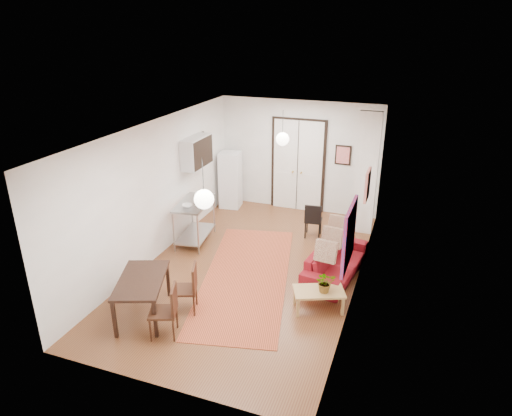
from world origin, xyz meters
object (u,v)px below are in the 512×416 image
(sofa, at_px, (336,262))
(dining_table, at_px, (142,283))
(coffee_table, at_px, (319,293))
(dining_chair_far, at_px, (165,305))
(kitchen_counter, at_px, (194,216))
(dining_chair_near, at_px, (186,283))
(black_side_chair, at_px, (314,216))
(fridge, at_px, (230,180))

(sofa, height_order, dining_table, dining_table)
(sofa, bearing_deg, coffee_table, -174.27)
(sofa, distance_m, dining_chair_far, 3.54)
(kitchen_counter, distance_m, dining_table, 2.90)
(coffee_table, relative_size, dining_table, 0.67)
(dining_table, xyz_separation_m, dining_chair_near, (0.60, 0.44, -0.12))
(kitchen_counter, xyz_separation_m, dining_chair_far, (1.07, -3.12, -0.13))
(coffee_table, distance_m, black_side_chair, 3.05)
(coffee_table, height_order, dining_chair_near, dining_chair_near)
(fridge, xyz_separation_m, black_side_chair, (2.56, -1.01, -0.27))
(kitchen_counter, xyz_separation_m, dining_table, (0.47, -2.86, -0.00))
(coffee_table, distance_m, dining_chair_far, 2.62)
(dining_chair_near, xyz_separation_m, black_side_chair, (1.40, 3.70, -0.02))
(coffee_table, height_order, kitchen_counter, kitchen_counter)
(sofa, height_order, dining_chair_near, dining_chair_near)
(fridge, relative_size, dining_chair_far, 1.70)
(coffee_table, distance_m, fridge, 5.20)
(kitchen_counter, bearing_deg, dining_chair_far, -79.00)
(coffee_table, distance_m, kitchen_counter, 3.67)
(coffee_table, relative_size, kitchen_counter, 0.74)
(black_side_chair, bearing_deg, coffee_table, 98.76)
(dining_chair_far, bearing_deg, sofa, 120.35)
(fridge, xyz_separation_m, dining_chair_near, (1.16, -4.71, -0.25))
(kitchen_counter, relative_size, dining_chair_near, 1.52)
(kitchen_counter, xyz_separation_m, black_side_chair, (2.47, 1.28, -0.15))
(fridge, relative_size, black_side_chair, 1.80)
(fridge, bearing_deg, coffee_table, -57.17)
(sofa, height_order, coffee_table, sofa)
(dining_table, distance_m, black_side_chair, 4.59)
(sofa, height_order, fridge, fridge)
(sofa, height_order, kitchen_counter, kitchen_counter)
(coffee_table, xyz_separation_m, black_side_chair, (-0.78, 2.95, 0.15))
(fridge, bearing_deg, dining_table, -91.06)
(dining_chair_near, relative_size, black_side_chair, 1.06)
(sofa, bearing_deg, fridge, 59.81)
(dining_chair_far, bearing_deg, black_side_chair, 141.82)
(sofa, xyz_separation_m, kitchen_counter, (-3.30, 0.38, 0.35))
(dining_chair_far, height_order, black_side_chair, dining_chair_far)
(fridge, height_order, dining_table, fridge)
(kitchen_counter, height_order, fridge, fridge)
(fridge, xyz_separation_m, dining_chair_far, (1.16, -5.41, -0.25))
(kitchen_counter, relative_size, dining_chair_far, 1.52)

